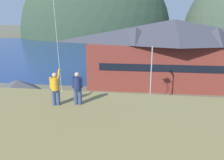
# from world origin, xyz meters

# --- Properties ---
(ground_plane) EXTENTS (600.00, 600.00, 0.00)m
(ground_plane) POSITION_xyz_m (0.00, 0.00, 0.00)
(ground_plane) COLOR #66604C
(parking_lot_pad) EXTENTS (40.00, 20.00, 0.10)m
(parking_lot_pad) POSITION_xyz_m (0.00, 5.00, 0.05)
(parking_lot_pad) COLOR slate
(parking_lot_pad) RESTS_ON ground
(bay_water) EXTENTS (360.00, 84.00, 0.03)m
(bay_water) POSITION_xyz_m (0.00, 60.00, 0.01)
(bay_water) COLOR navy
(bay_water) RESTS_ON ground
(far_hill_west_ridge) EXTENTS (89.83, 70.32, 91.95)m
(far_hill_west_ridge) POSITION_xyz_m (-27.98, 120.37, 0.00)
(far_hill_west_ridge) COLOR #334733
(far_hill_west_ridge) RESTS_ON ground
(harbor_lodge) EXTENTS (29.30, 10.04, 11.15)m
(harbor_lodge) POSITION_xyz_m (7.22, 20.38, 5.89)
(harbor_lodge) COLOR brown
(harbor_lodge) RESTS_ON ground
(storage_shed_near_lot) EXTENTS (6.50, 5.36, 4.61)m
(storage_shed_near_lot) POSITION_xyz_m (-11.58, 4.77, 2.40)
(storage_shed_near_lot) COLOR #756B5B
(storage_shed_near_lot) RESTS_ON ground
(storage_shed_waterside) EXTENTS (5.20, 4.95, 4.49)m
(storage_shed_waterside) POSITION_xyz_m (-3.26, 20.83, 2.33)
(storage_shed_waterside) COLOR #474C56
(storage_shed_waterside) RESTS_ON ground
(wharf_dock) EXTENTS (3.20, 12.91, 0.70)m
(wharf_dock) POSITION_xyz_m (-0.09, 32.16, 0.35)
(wharf_dock) COLOR #70604C
(wharf_dock) RESTS_ON ground
(moored_boat_wharfside) EXTENTS (2.26, 6.92, 2.16)m
(moored_boat_wharfside) POSITION_xyz_m (-3.53, 30.23, 0.72)
(moored_boat_wharfside) COLOR navy
(moored_boat_wharfside) RESTS_ON ground
(parked_car_front_row_end) EXTENTS (4.23, 2.12, 1.82)m
(parked_car_front_row_end) POSITION_xyz_m (-2.47, 7.66, 1.06)
(parked_car_front_row_end) COLOR slate
(parked_car_front_row_end) RESTS_ON parking_lot_pad
(parked_car_front_row_silver) EXTENTS (4.31, 2.27, 1.82)m
(parked_car_front_row_silver) POSITION_xyz_m (-0.32, 1.31, 1.06)
(parked_car_front_row_silver) COLOR #236633
(parked_car_front_row_silver) RESTS_ON parking_lot_pad
(parked_car_front_row_red) EXTENTS (4.30, 2.26, 1.82)m
(parked_car_front_row_red) POSITION_xyz_m (-5.85, -0.57, 1.06)
(parked_car_front_row_red) COLOR slate
(parked_car_front_row_red) RESTS_ON parking_lot_pad
(parked_car_corner_spot) EXTENTS (4.23, 2.12, 1.82)m
(parked_car_corner_spot) POSITION_xyz_m (3.77, 5.79, 1.06)
(parked_car_corner_spot) COLOR #9EA3A8
(parked_car_corner_spot) RESTS_ON parking_lot_pad
(parked_car_mid_row_center) EXTENTS (4.22, 2.10, 1.82)m
(parked_car_mid_row_center) POSITION_xyz_m (6.99, 0.28, 1.06)
(parked_car_mid_row_center) COLOR #B28923
(parked_car_mid_row_center) RESTS_ON parking_lot_pad
(parking_light_pole) EXTENTS (0.24, 0.78, 7.92)m
(parking_light_pole) POSITION_xyz_m (3.52, 10.55, 4.61)
(parking_light_pole) COLOR #ADADB2
(parking_light_pole) RESTS_ON parking_lot_pad
(person_kite_flyer) EXTENTS (0.52, 0.69, 1.86)m
(person_kite_flyer) POSITION_xyz_m (-1.89, -7.47, 7.96)
(person_kite_flyer) COLOR #384770
(person_kite_flyer) RESTS_ON grassy_hill_foreground
(person_companion) EXTENTS (0.55, 0.40, 1.74)m
(person_companion) POSITION_xyz_m (-0.78, -7.23, 7.94)
(person_companion) COLOR #384770
(person_companion) RESTS_ON grassy_hill_foreground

